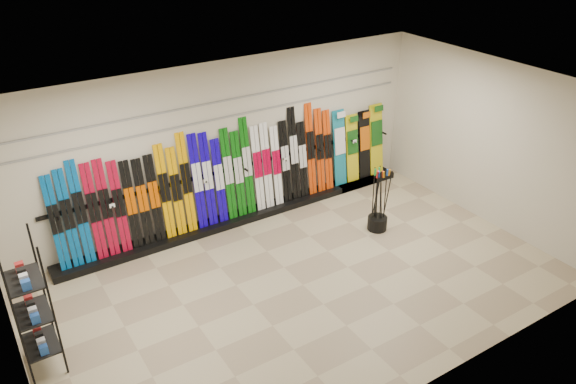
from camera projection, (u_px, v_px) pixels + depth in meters
floor at (303, 285)px, 8.79m from camera, size 8.00×8.00×0.00m
back_wall at (226, 144)px, 9.94m from camera, size 8.00×0.00×8.00m
left_wall at (4, 295)px, 6.19m from camera, size 0.00×5.00×5.00m
right_wall at (491, 143)px, 9.98m from camera, size 0.00×5.00×5.00m
ceiling at (306, 102)px, 7.38m from camera, size 8.00×8.00×0.00m
ski_rack_base at (246, 216)px, 10.56m from camera, size 8.00×0.40×0.12m
skis at (209, 181)px, 9.89m from camera, size 5.37×0.29×1.82m
snowboards at (359, 145)px, 11.53m from camera, size 1.26×0.24×1.55m
accessory_rack at (31, 306)px, 6.86m from camera, size 0.40×0.60×1.92m
pole_bin at (377, 223)px, 10.20m from camera, size 0.35×0.35×0.25m
ski_poles at (379, 200)px, 9.96m from camera, size 0.31×0.30×1.18m
slatwall_rail_0 at (225, 117)px, 9.70m from camera, size 7.60×0.02×0.03m
slatwall_rail_1 at (224, 101)px, 9.55m from camera, size 7.60×0.02×0.03m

